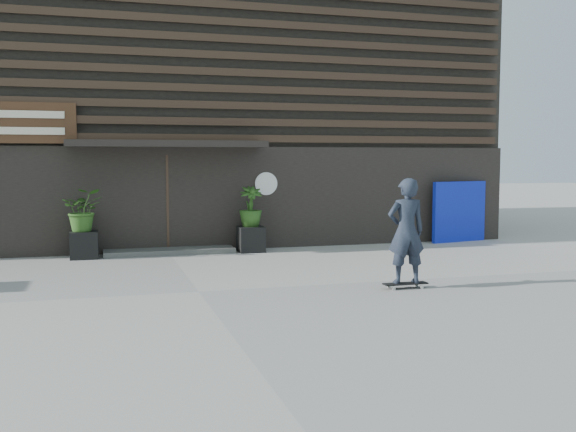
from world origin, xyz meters
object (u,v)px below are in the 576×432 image
object	(u,v)px
planter_pot_right	(251,239)
blue_tarp	(459,212)
planter_pot_left	(84,245)
skateboarder	(406,231)

from	to	relation	value
planter_pot_right	blue_tarp	world-z (taller)	blue_tarp
planter_pot_left	skateboarder	world-z (taller)	skateboarder
blue_tarp	planter_pot_right	bearing A→B (deg)	171.52
blue_tarp	skateboarder	bearing A→B (deg)	-139.45
planter_pot_left	planter_pot_right	distance (m)	3.80
skateboarder	blue_tarp	bearing A→B (deg)	52.02
planter_pot_right	blue_tarp	xyz separation A→B (m)	(5.76, 0.30, 0.50)
planter_pot_left	skateboarder	distance (m)	7.42
blue_tarp	skateboarder	size ratio (longest dim) A/B	0.91
planter_pot_right	blue_tarp	bearing A→B (deg)	2.98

